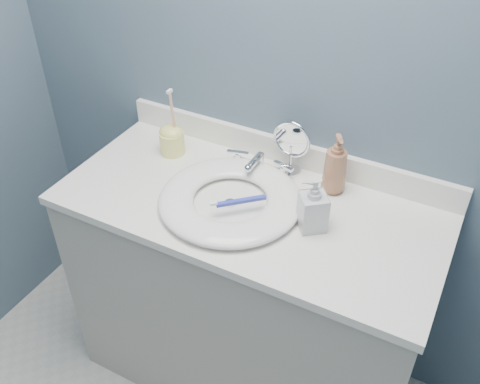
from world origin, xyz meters
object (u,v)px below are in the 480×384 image
Objects in this scene: soap_bottle_amber at (336,164)px; soap_bottle_clear at (313,204)px; toothbrush_holder at (172,139)px; makeup_mirror at (291,145)px.

soap_bottle_amber is 0.20m from soap_bottle_clear.
makeup_mirror is at bearing 11.79° from toothbrush_holder.
toothbrush_holder reaches higher than soap_bottle_amber.
soap_bottle_amber reaches higher than soap_bottle_clear.
makeup_mirror is 0.28m from soap_bottle_clear.
toothbrush_holder is at bearing 154.44° from soap_bottle_amber.
makeup_mirror reaches higher than soap_bottle_clear.
toothbrush_holder is at bearing -166.20° from makeup_mirror.
soap_bottle_amber reaches higher than makeup_mirror.
toothbrush_holder reaches higher than makeup_mirror.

